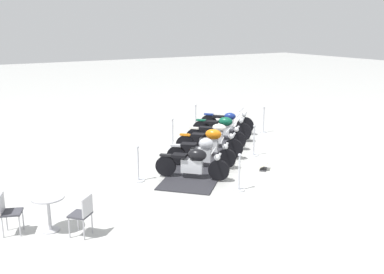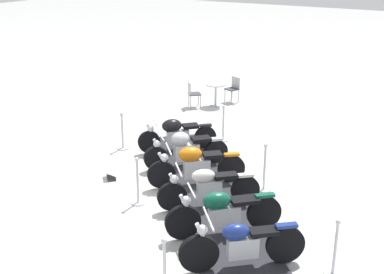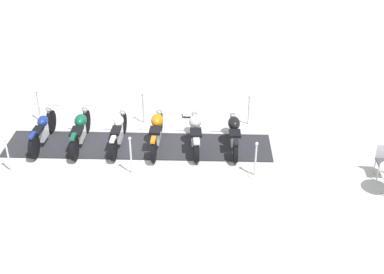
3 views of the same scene
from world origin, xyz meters
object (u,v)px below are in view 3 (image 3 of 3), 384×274
Objects in this scene: motorcycle_black at (234,132)px; motorcycle_chrome at (195,132)px; motorcycle_cream at (119,131)px; info_placard at (189,115)px; motorcycle_copper at (157,130)px; motorcycle_navy at (43,130)px; stanchion_right_rear at (39,110)px; stanchion_left_front at (255,166)px; stanchion_right_front at (248,116)px; stanchion_left_rear at (9,160)px; stanchion_left_mid at (131,162)px; stanchion_right_mid at (143,114)px; cafe_chair_near_table at (384,159)px; motorcycle_forest at (80,129)px.

motorcycle_chrome is (0.79, 0.80, -0.02)m from motorcycle_black.
info_placard is at bearing -45.08° from motorcycle_cream.
motorcycle_copper is 2.10m from info_placard.
motorcycle_navy is 4.63m from info_placard.
stanchion_left_front is (-6.73, -2.59, -0.09)m from stanchion_right_rear.
stanchion_left_rear is at bearing 67.99° from stanchion_right_front.
stanchion_right_front is 2.87m from stanchion_left_front.
motorcycle_cream reaches higher than motorcycle_chrome.
stanchion_right_mid is (2.01, -2.05, -0.02)m from stanchion_left_mid.
motorcycle_navy is at bearing 86.13° from motorcycle_chrome.
motorcycle_chrome is 2.19m from stanchion_right_mid.
stanchion_right_front is 4.38m from cafe_chair_near_table.
stanchion_left_rear reaches higher than motorcycle_navy.
stanchion_right_rear is at bearing 3.57° from stanchion_left_mid.
stanchion_right_front reaches higher than cafe_chair_near_table.
stanchion_left_rear is (4.72, 4.64, 0.05)m from stanchion_left_front.
stanchion_right_mid is 1.52m from info_placard.
stanchion_right_front is at bearing -112.01° from stanchion_left_rear.
stanchion_right_rear is 1.23× the size of cafe_chair_near_table.
motorcycle_forest is at bearing 60.20° from stanchion_right_front.
stanchion_left_mid reaches higher than motorcycle_chrome.
motorcycle_copper is at bearing -89.76° from motorcycle_forest.
info_placard is (1.33, -3.38, -0.28)m from stanchion_left_mid.
stanchion_left_front is at bearing -109.32° from motorcycle_cream.
stanchion_left_front is at bearing -158.93° from stanchion_right_rear.
motorcycle_forest is (0.80, 0.78, 0.03)m from motorcycle_cream.
stanchion_left_mid is 1.04× the size of stanchion_right_rear.
motorcycle_chrome is at bearing -94.13° from stanchion_left_mid.
stanchion_left_mid is at bearing 44.53° from stanchion_left_front.
stanchion_right_rear reaches higher than stanchion_left_rear.
stanchion_right_rear reaches higher than stanchion_right_mid.
motorcycle_cream is at bearing 112.82° from stanchion_right_mid.
stanchion_right_front is at bearing -135.47° from stanchion_right_rear.
stanchion_left_rear reaches higher than motorcycle_forest.
motorcycle_black is at bearing -89.83° from motorcycle_forest.
motorcycle_chrome is 1.93× the size of cafe_chair_near_table.
stanchion_right_front is 0.97× the size of stanchion_right_mid.
stanchion_left_mid is at bearing 116.78° from motorcycle_black.
motorcycle_cream is at bearing -98.82° from cafe_chair_near_table.
stanchion_left_mid is at bearing -131.37° from motorcycle_forest.
motorcycle_chrome is at bearing -82.28° from info_placard.
stanchion_right_rear is at bearing 70.37° from motorcycle_chrome.
motorcycle_black is 1.43× the size of stanchion_left_mid.
info_placard is (-0.10, -2.72, -0.42)m from motorcycle_cream.
stanchion_left_mid is (-1.43, 0.66, -0.14)m from motorcycle_cream.
stanchion_left_front is 1.17× the size of cafe_chair_near_table.
stanchion_left_rear is at bearing 119.67° from motorcycle_cream.
stanchion_left_front reaches higher than info_placard.
motorcycle_black is 0.95× the size of motorcycle_forest.
motorcycle_chrome is 2.21m from stanchion_left_front.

